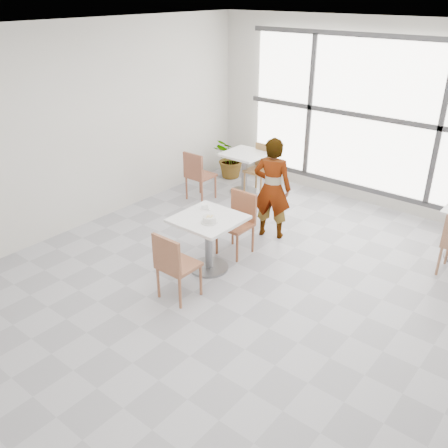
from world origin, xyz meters
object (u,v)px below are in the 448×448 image
Objects in this scene: main_table at (208,234)px; chair_far at (239,219)px; person at (272,188)px; bg_table_left at (244,167)px; bg_chair_left_near at (197,173)px; coffee_cup at (205,207)px; plant_left at (232,159)px; oatmeal_bowl at (209,219)px; bg_chair_left_far at (262,166)px; chair_near at (174,263)px.

main_table is 0.92× the size of chair_far.
main_table is 0.63m from chair_far.
person is 2.02× the size of bg_table_left.
bg_chair_left_near reaches higher than bg_table_left.
bg_chair_left_near is at bearing 134.89° from coffee_cup.
bg_table_left is at bearing -35.69° from plant_left.
oatmeal_bowl is (0.10, -0.10, 0.27)m from main_table.
bg_chair_left_far is at bearing 117.06° from chair_far.
plant_left is (-1.98, 2.97, -0.40)m from oatmeal_bowl.
bg_chair_left_far reaches higher than oatmeal_bowl.
chair_far is 0.57× the size of person.
bg_chair_left_near is at bearing 135.51° from main_table.
main_table is at bearing -79.72° from chair_near.
main_table is 3.81× the size of oatmeal_bowl.
chair_far is at bearing 149.14° from bg_chair_left_near.
person is at bearing -88.50° from chair_near.
chair_far is at bearing -55.11° from bg_table_left.
person reaches higher than chair_near.
chair_near is 0.75m from oatmeal_bowl.
person is 1.74m from bg_table_left.
person is 1.95× the size of plant_left.
plant_left is at bearing 164.14° from bg_chair_left_far.
person is at bearing -50.02° from bg_chair_left_far.
plant_left is at bearing -79.89° from bg_chair_left_near.
chair_near is 1.00× the size of chair_far.
oatmeal_bowl is at bearing 69.90° from person.
person is 2.53m from plant_left.
chair_far is 1.12× the size of plant_left.
main_table is 2.71m from bg_table_left.
coffee_cup is at bearing -114.60° from chair_far.
oatmeal_bowl is 2.86m from bg_table_left.
oatmeal_bowl is 2.96m from bg_chair_left_far.
chair_far is 5.47× the size of coffee_cup.
bg_chair_left_far is at bearing -70.66° from person.
bg_chair_left_far is (0.64, 1.00, 0.00)m from bg_chair_left_near.
bg_chair_left_far is (-1.10, 1.31, -0.26)m from person.
bg_chair_left_near is (-1.74, 0.31, -0.26)m from person.
plant_left is at bearing 123.16° from main_table.
chair_far reaches higher than bg_table_left.
chair_near is 3.01m from bg_chair_left_near.
bg_chair_left_near is (-1.66, 0.99, 0.00)m from chair_far.
bg_chair_left_far is 1.12× the size of plant_left.
bg_chair_left_near is (-1.75, 1.72, -0.29)m from oatmeal_bowl.
main_table is 0.92× the size of bg_chair_left_near.
coffee_cup is at bearing -69.95° from chair_near.
coffee_cup is at bearing 140.25° from main_table.
bg_chair_left_far is at bearing 111.09° from main_table.
bg_chair_left_far is at bearing -15.86° from plant_left.
person is (-0.01, 1.41, -0.04)m from oatmeal_bowl.
chair_near is at bearing -61.09° from plant_left.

